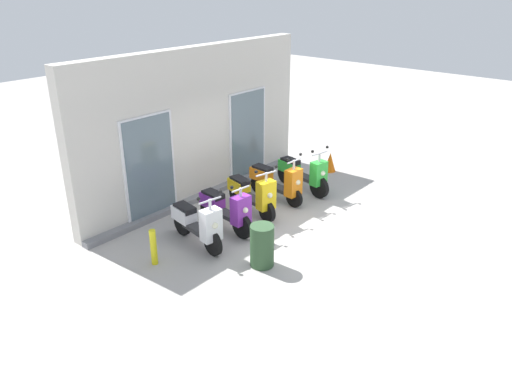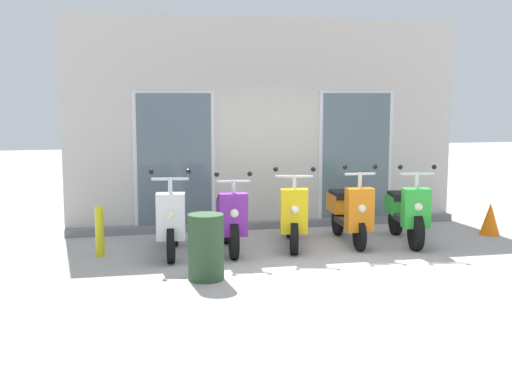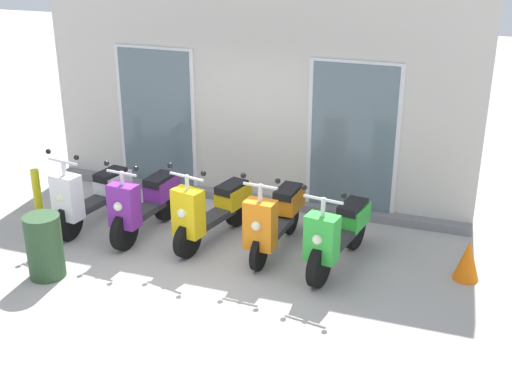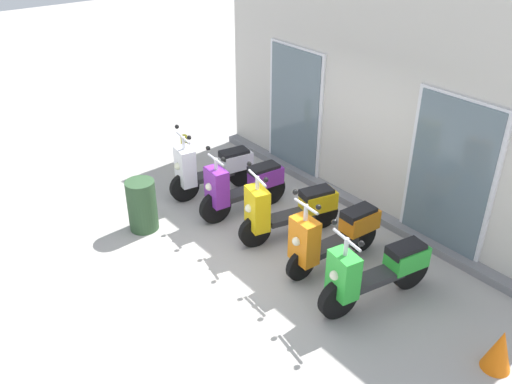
{
  "view_description": "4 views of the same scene",
  "coord_description": "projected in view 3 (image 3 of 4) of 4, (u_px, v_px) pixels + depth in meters",
  "views": [
    {
      "loc": [
        -7.54,
        -5.77,
        4.91
      ],
      "look_at": [
        -0.6,
        0.2,
        0.89
      ],
      "focal_mm": 34.79,
      "sensor_mm": 36.0,
      "label": 1
    },
    {
      "loc": [
        -2.76,
        -8.96,
        2.27
      ],
      "look_at": [
        -0.56,
        0.78,
        0.84
      ],
      "focal_mm": 48.89,
      "sensor_mm": 36.0,
      "label": 2
    },
    {
      "loc": [
        3.38,
        -6.72,
        4.13
      ],
      "look_at": [
        0.66,
        0.79,
        0.84
      ],
      "focal_mm": 47.13,
      "sensor_mm": 36.0,
      "label": 3
    },
    {
      "loc": [
        5.03,
        -3.72,
        4.6
      ],
      "look_at": [
        -0.25,
        0.44,
        0.79
      ],
      "focal_mm": 38.04,
      "sensor_mm": 36.0,
      "label": 4
    }
  ],
  "objects": [
    {
      "name": "scooter_orange",
      "position": [
        275.0,
        217.0,
        8.74
      ],
      "size": [
        0.52,
        1.59,
        1.25
      ],
      "color": "black",
      "rests_on": "ground_plane"
    },
    {
      "name": "curb_bollard",
      "position": [
        37.0,
        192.0,
        9.91
      ],
      "size": [
        0.12,
        0.12,
        0.7
      ],
      "primitive_type": "cylinder",
      "color": "yellow",
      "rests_on": "ground_plane"
    },
    {
      "name": "scooter_yellow",
      "position": [
        212.0,
        209.0,
        9.03
      ],
      "size": [
        0.72,
        1.62,
        1.24
      ],
      "color": "black",
      "rests_on": "ground_plane"
    },
    {
      "name": "trash_bin",
      "position": [
        45.0,
        246.0,
        8.16
      ],
      "size": [
        0.44,
        0.44,
        0.81
      ],
      "primitive_type": "cylinder",
      "color": "#2D4C2D",
      "rests_on": "ground_plane"
    },
    {
      "name": "scooter_green",
      "position": [
        338.0,
        233.0,
        8.38
      ],
      "size": [
        0.63,
        1.68,
        1.24
      ],
      "color": "black",
      "rests_on": "ground_plane"
    },
    {
      "name": "scooter_white",
      "position": [
        91.0,
        195.0,
        9.46
      ],
      "size": [
        0.61,
        1.57,
        1.27
      ],
      "color": "black",
      "rests_on": "ground_plane"
    },
    {
      "name": "scooter_purple",
      "position": [
        144.0,
        203.0,
        9.22
      ],
      "size": [
        0.52,
        1.56,
        1.21
      ],
      "color": "black",
      "rests_on": "ground_plane"
    },
    {
      "name": "storefront_facade",
      "position": [
        254.0,
        93.0,
        10.02
      ],
      "size": [
        6.67,
        0.5,
        3.5
      ],
      "color": "beige",
      "rests_on": "ground_plane"
    },
    {
      "name": "ground_plane",
      "position": [
        186.0,
        269.0,
        8.48
      ],
      "size": [
        40.0,
        40.0,
        0.0
      ],
      "primitive_type": "plane",
      "color": "#A8A39E"
    },
    {
      "name": "traffic_cone",
      "position": [
        468.0,
        260.0,
        8.15
      ],
      "size": [
        0.32,
        0.32,
        0.52
      ],
      "primitive_type": "cone",
      "color": "orange",
      "rests_on": "ground_plane"
    }
  ]
}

